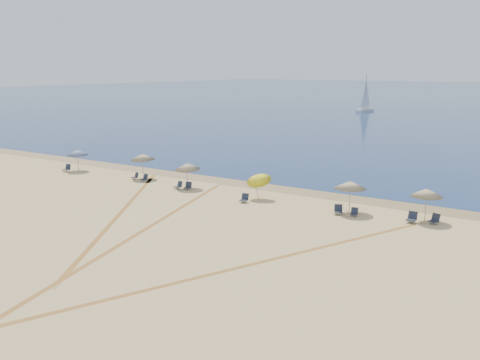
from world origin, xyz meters
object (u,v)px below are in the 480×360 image
object	(u,v)px
umbrella_0	(77,153)
chair_1	(135,176)
umbrella_5	(427,193)
chair_2	(145,178)
chair_0	(67,168)
chair_8	(412,218)
umbrella_3	(258,178)
sailboat_0	(365,100)
chair_7	(354,212)
chair_9	(435,219)
umbrella_2	(187,166)
umbrella_4	(350,185)
chair_6	(338,210)
chair_5	(244,198)
chair_3	(179,185)
umbrella_1	(143,157)
chair_4	(188,186)

from	to	relation	value
umbrella_0	chair_1	world-z (taller)	umbrella_0
umbrella_5	chair_2	distance (m)	25.54
chair_0	chair_8	world-z (taller)	chair_0
chair_0	chair_2	world-z (taller)	chair_0
umbrella_3	chair_1	size ratio (longest dim) A/B	3.35
umbrella_5	chair_8	distance (m)	2.02
umbrella_0	chair_0	world-z (taller)	umbrella_0
chair_2	sailboat_0	world-z (taller)	sailboat_0
umbrella_0	chair_1	distance (m)	8.09
chair_0	sailboat_0	bearing A→B (deg)	83.73
chair_7	chair_8	size ratio (longest dim) A/B	0.89
umbrella_3	chair_1	bearing A→B (deg)	178.60
chair_9	chair_8	bearing A→B (deg)	-140.87
chair_7	sailboat_0	world-z (taller)	sailboat_0
chair_2	umbrella_5	bearing A→B (deg)	10.89
chair_8	chair_9	size ratio (longest dim) A/B	0.90
umbrella_2	chair_0	size ratio (longest dim) A/B	3.01
umbrella_2	chair_9	distance (m)	21.01
chair_7	umbrella_4	bearing A→B (deg)	119.74
umbrella_2	chair_2	distance (m)	5.52
chair_6	sailboat_0	size ratio (longest dim) A/B	0.10
chair_5	chair_6	xyz separation A→B (m)	(7.59, 0.75, 0.00)
chair_3	umbrella_4	bearing A→B (deg)	16.91
umbrella_3	umbrella_2	bearing A→B (deg)	-179.96
umbrella_1	chair_4	world-z (taller)	umbrella_1
umbrella_2	umbrella_3	bearing A→B (deg)	0.04
chair_6	chair_2	bearing A→B (deg)	152.33
chair_5	chair_7	distance (m)	8.79
umbrella_3	umbrella_5	size ratio (longest dim) A/B	1.02
chair_4	chair_6	xyz separation A→B (m)	(14.10, -0.35, 0.01)
umbrella_1	umbrella_5	bearing A→B (deg)	-0.29
umbrella_1	umbrella_3	distance (m)	13.47
umbrella_5	chair_1	world-z (taller)	umbrella_5
umbrella_5	chair_8	xyz separation A→B (m)	(-0.66, -0.89, -1.69)
umbrella_3	chair_6	world-z (taller)	umbrella_3
chair_3	chair_5	distance (m)	7.46
chair_4	sailboat_0	distance (m)	90.78
umbrella_5	umbrella_2	bearing A→B (deg)	-177.61
umbrella_3	chair_6	xyz separation A→B (m)	(7.24, -0.83, -1.43)
chair_1	sailboat_0	xyz separation A→B (m)	(-7.70, 88.74, 2.42)
umbrella_0	chair_1	bearing A→B (deg)	0.81
chair_4	chair_8	xyz separation A→B (m)	(19.16, 0.42, 0.03)
umbrella_2	umbrella_5	bearing A→B (deg)	2.39
chair_2	chair_6	xyz separation A→B (m)	(19.75, -0.97, 0.02)
chair_6	chair_8	xyz separation A→B (m)	(5.06, 0.78, 0.02)
chair_1	chair_5	xyz separation A→B (m)	(13.51, -1.93, 0.03)
umbrella_1	umbrella_4	size ratio (longest dim) A/B	1.02
chair_3	chair_1	bearing A→B (deg)	-175.44
umbrella_3	chair_4	distance (m)	7.02
umbrella_5	chair_8	size ratio (longest dim) A/B	3.14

